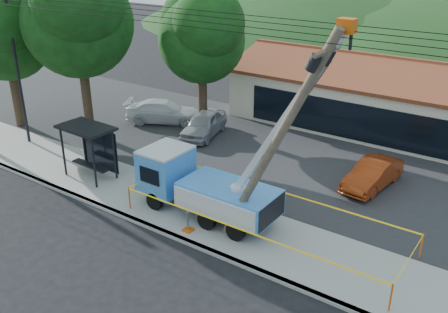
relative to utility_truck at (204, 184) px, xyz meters
name	(u,v)px	position (x,y,z in m)	size (l,w,h in m)	color
ground	(143,265)	(0.32, -4.23, -1.57)	(120.00, 120.00, 0.00)	black
curb	(179,238)	(0.32, -2.13, -1.49)	(60.00, 0.25, 0.15)	#ACAAA1
sidewalk	(207,219)	(0.32, -0.23, -1.49)	(60.00, 4.00, 0.15)	#ACAAA1
parking_lot	(292,158)	(0.32, 7.77, -1.52)	(60.00, 12.00, 0.10)	#28282B
strip_mall	(412,104)	(4.32, 15.75, 0.32)	(22.50, 8.53, 4.67)	beige
streetlight	(17,56)	(-13.47, 0.77, 3.74)	(2.13, 0.22, 9.00)	black
tree_west_near	(77,11)	(-11.68, 3.77, 5.96)	(7.56, 6.72, 10.80)	#332316
tree_west_far	(4,25)	(-16.68, 2.27, 4.97)	(6.84, 6.08, 9.48)	#332316
tree_lot	(202,31)	(-6.68, 8.77, 4.64)	(6.30, 5.60, 8.94)	#332316
hill_west	(342,28)	(-14.68, 50.77, -1.57)	(78.40, 56.00, 28.00)	#193914
utility_truck	(204,184)	(0.00, 0.00, 0.00)	(9.25, 3.49, 8.93)	black
leaning_pole	(280,135)	(3.96, -0.66, 3.40)	(4.48, 1.85, 8.83)	#4F3C33
bus_shelter	(90,139)	(-6.94, -0.17, 0.58)	(2.86, 1.82, 2.70)	black
caution_tape	(263,214)	(2.90, 0.21, -0.63)	(11.81, 3.66, 1.06)	#E1560C
car_silver	(204,137)	(-5.77, 7.65, -1.57)	(1.74, 4.33, 1.48)	#A0A1A7
car_red	(371,188)	(5.15, 6.83, -1.57)	(1.42, 4.08, 1.34)	#A03410
car_white	(165,123)	(-9.40, 8.12, -1.57)	(2.05, 5.03, 1.46)	silver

